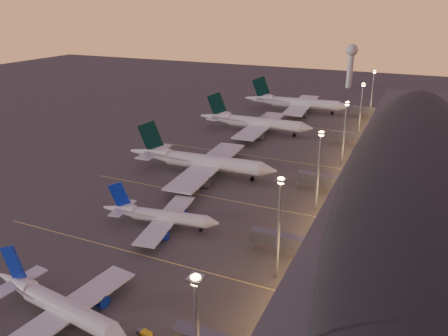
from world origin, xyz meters
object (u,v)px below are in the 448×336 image
Objects in this scene: airliner_wide_near at (200,161)px; radar_tower at (351,58)px; airliner_wide_far at (296,103)px; airliner_narrow_south at (58,305)px; airliner_narrow_north at (160,216)px; baggage_tug_b at (145,333)px; airliner_wide_mid at (255,123)px.

radar_tower reaches higher than airliner_wide_near.
airliner_narrow_south is at bearing -91.83° from airliner_wide_far.
airliner_narrow_north is at bearing -92.33° from airliner_wide_far.
airliner_narrow_north is at bearing -92.94° from radar_tower.
airliner_wide_far is at bearing -99.62° from radar_tower.
airliner_wide_far is 96.18m from radar_tower.
airliner_narrow_south is 199.23m from airliner_wide_far.
airliner_narrow_north is 10.33× the size of baggage_tug_b.
airliner_narrow_north is 44.96m from baggage_tug_b.
airliner_wide_near is 17.21× the size of baggage_tug_b.
airliner_wide_far is (-3.02, 156.31, 1.84)m from airliner_narrow_north.
airliner_narrow_north is at bearing 100.31° from airliner_narrow_south.
airliner_wide_near is 209.22m from radar_tower.
airliner_narrow_north is (-2.57, 42.84, -0.19)m from airliner_narrow_south.
airliner_narrow_north is at bearing 127.37° from baggage_tug_b.
airliner_narrow_south is 10.93× the size of baggage_tug_b.
airliner_narrow_south is 1.06× the size of airliner_narrow_north.
airliner_narrow_south is 42.92m from airliner_narrow_north.
airliner_wide_mid is at bearing 111.37° from baggage_tug_b.
radar_tower is at bearing 79.68° from airliner_wide_mid.
airliner_wide_far is (-5.58, 199.15, 1.66)m from airliner_narrow_south.
radar_tower reaches higher than airliner_narrow_south.
airliner_narrow_south is at bearing -92.01° from radar_tower.
airliner_wide_mid is 52.28m from airliner_wide_far.
airliner_narrow_north is 0.60× the size of airliner_wide_near.
airliner_narrow_north is 0.61× the size of airliner_wide_mid.
radar_tower reaches higher than baggage_tug_b.
airliner_wide_near is at bearing 104.31° from airliner_narrow_south.
airliner_wide_near is at bearing -96.20° from airliner_wide_far.
airliner_wide_near reaches higher than airliner_narrow_north.
airliner_narrow_south reaches higher than baggage_tug_b.
airliner_narrow_south is at bearing -86.65° from airliner_wide_mid.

